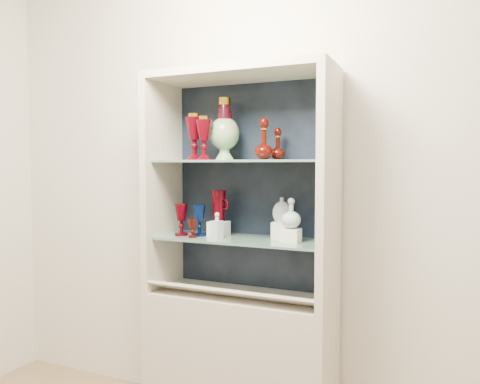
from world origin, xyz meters
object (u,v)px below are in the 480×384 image
at_px(ruby_decanter_b, 278,143).
at_px(cameo_medallion, 327,209).
at_px(pedestal_lamp_right, 204,138).
at_px(enamel_urn, 224,129).
at_px(clear_square_bottle, 217,225).
at_px(ruby_goblet_tall, 181,219).
at_px(clear_round_decanter, 291,214).
at_px(lidded_bowl, 325,151).
at_px(ruby_decanter_a, 264,136).
at_px(cobalt_goblet, 199,220).
at_px(pedestal_lamp_left, 194,137).
at_px(flat_flask, 282,209).
at_px(ruby_goblet_small, 193,228).
at_px(ruby_pitcher, 219,206).

bearing_deg(ruby_decanter_b, cameo_medallion, 3.51).
xyz_separation_m(pedestal_lamp_right, enamel_urn, (0.07, 0.11, 0.05)).
distance_m(ruby_decanter_b, clear_square_bottle, 0.55).
xyz_separation_m(ruby_goblet_tall, clear_round_decanter, (0.63, 0.03, 0.05)).
height_order(enamel_urn, ruby_goblet_tall, enamel_urn).
bearing_deg(lidded_bowl, ruby_decanter_a, -167.94).
bearing_deg(clear_square_bottle, cobalt_goblet, 161.10).
bearing_deg(cameo_medallion, ruby_decanter_b, -168.57).
distance_m(cobalt_goblet, ruby_goblet_tall, 0.10).
height_order(enamel_urn, clear_square_bottle, enamel_urn).
relative_size(cobalt_goblet, clear_round_decanter, 1.17).
relative_size(ruby_goblet_tall, clear_round_decanter, 1.20).
xyz_separation_m(pedestal_lamp_left, clear_round_decanter, (0.55, 0.02, -0.40)).
xyz_separation_m(pedestal_lamp_left, ruby_goblet_tall, (-0.08, -0.01, -0.46)).
relative_size(enamel_urn, flat_flask, 2.50).
xyz_separation_m(lidded_bowl, clear_square_bottle, (-0.55, -0.10, -0.40)).
bearing_deg(ruby_decanter_b, clear_round_decanter, -41.44).
xyz_separation_m(ruby_goblet_small, clear_square_bottle, (0.14, 0.02, 0.02)).
bearing_deg(ruby_goblet_small, enamel_urn, 42.46).
distance_m(ruby_goblet_small, clear_square_bottle, 0.14).
distance_m(ruby_pitcher, clear_square_bottle, 0.14).
height_order(enamel_urn, cameo_medallion, enamel_urn).
bearing_deg(enamel_urn, flat_flask, 6.03).
distance_m(lidded_bowl, cobalt_goblet, 0.79).
relative_size(pedestal_lamp_right, lidded_bowl, 2.52).
bearing_deg(cameo_medallion, ruby_pitcher, -165.46).
distance_m(ruby_decanter_a, clear_round_decanter, 0.42).
distance_m(enamel_urn, clear_square_bottle, 0.53).
bearing_deg(enamel_urn, cobalt_goblet, -156.79).
relative_size(ruby_goblet_tall, flat_flask, 1.32).
distance_m(ruby_goblet_tall, ruby_goblet_small, 0.11).
bearing_deg(pedestal_lamp_left, cameo_medallion, 10.05).
height_order(ruby_goblet_small, ruby_pitcher, ruby_pitcher).
bearing_deg(pedestal_lamp_left, clear_round_decanter, 1.64).
relative_size(enamel_urn, clear_square_bottle, 2.40).
distance_m(ruby_goblet_tall, ruby_pitcher, 0.22).
xyz_separation_m(cobalt_goblet, ruby_goblet_tall, (-0.10, -0.02, 0.00)).
relative_size(ruby_decanter_a, ruby_goblet_small, 2.42).
xyz_separation_m(enamel_urn, cobalt_goblet, (-0.13, -0.06, -0.50)).
height_order(cobalt_goblet, ruby_goblet_small, cobalt_goblet).
bearing_deg(ruby_decanter_a, pedestal_lamp_left, -179.90).
bearing_deg(clear_square_bottle, ruby_pitcher, 111.43).
relative_size(ruby_decanter_b, ruby_pitcher, 1.05).
bearing_deg(enamel_urn, ruby_decanter_b, 8.40).
bearing_deg(lidded_bowl, ruby_pitcher, -179.27).
height_order(ruby_decanter_b, ruby_pitcher, ruby_decanter_b).
xyz_separation_m(pedestal_lamp_right, clear_round_decanter, (0.47, 0.06, -0.39)).
bearing_deg(ruby_goblet_tall, clear_square_bottle, -5.23).
height_order(ruby_decanter_a, cameo_medallion, ruby_decanter_a).
xyz_separation_m(ruby_pitcher, flat_flask, (0.35, 0.04, -0.01)).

